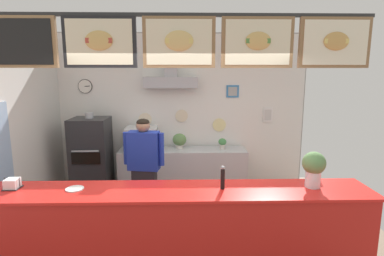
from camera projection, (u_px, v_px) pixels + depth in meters
back_wall_assembly at (181, 108)px, 5.77m from camera, size 4.75×2.62×3.03m
service_counter at (180, 234)px, 3.43m from camera, size 4.21×0.64×1.04m
back_prep_counter at (183, 173)px, 5.77m from camera, size 2.35×0.53×0.89m
pizza_oven at (92, 160)px, 5.47m from camera, size 0.64×0.65×1.61m
shop_worker at (144, 169)px, 4.55m from camera, size 0.61×0.29×1.64m
espresso_machine at (142, 139)px, 5.61m from camera, size 0.56×0.57×0.43m
potted_thyme at (222, 143)px, 5.68m from camera, size 0.15×0.15×0.21m
potted_oregano at (179, 140)px, 5.70m from camera, size 0.25×0.25×0.29m
basil_vase at (314, 168)px, 3.38m from camera, size 0.25×0.25×0.40m
pepper_grinder at (223, 177)px, 3.35m from camera, size 0.05×0.05×0.26m
napkin_holder at (12, 184)px, 3.37m from camera, size 0.17×0.16×0.13m
condiment_plate at (75, 189)px, 3.35m from camera, size 0.20×0.20×0.01m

